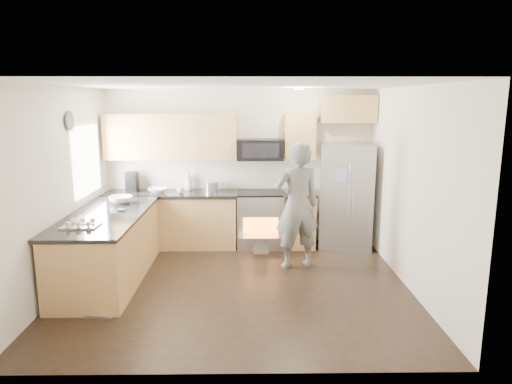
{
  "coord_description": "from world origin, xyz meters",
  "views": [
    {
      "loc": [
        0.18,
        -5.7,
        2.42
      ],
      "look_at": [
        0.26,
        0.5,
        1.17
      ],
      "focal_mm": 32.0,
      "sensor_mm": 36.0,
      "label": 1
    }
  ],
  "objects_px": {
    "stove_range": "(260,207)",
    "person": "(297,206)",
    "refrigerator": "(346,196)",
    "dish_rack": "(100,305)"
  },
  "relations": [
    {
      "from": "refrigerator",
      "to": "person",
      "type": "xyz_separation_m",
      "value": [
        -0.91,
        -0.95,
        0.06
      ]
    },
    {
      "from": "stove_range",
      "to": "refrigerator",
      "type": "bearing_deg",
      "value": -1.69
    },
    {
      "from": "person",
      "to": "refrigerator",
      "type": "bearing_deg",
      "value": -149.63
    },
    {
      "from": "stove_range",
      "to": "refrigerator",
      "type": "relative_size",
      "value": 1.03
    },
    {
      "from": "person",
      "to": "stove_range",
      "type": "bearing_deg",
      "value": -78.97
    },
    {
      "from": "dish_rack",
      "to": "stove_range",
      "type": "bearing_deg",
      "value": 51.68
    },
    {
      "from": "refrigerator",
      "to": "person",
      "type": "height_order",
      "value": "person"
    },
    {
      "from": "refrigerator",
      "to": "dish_rack",
      "type": "distance_m",
      "value": 4.18
    },
    {
      "from": "stove_range",
      "to": "person",
      "type": "xyz_separation_m",
      "value": [
        0.51,
        -1.0,
        0.25
      ]
    },
    {
      "from": "refrigerator",
      "to": "dish_rack",
      "type": "height_order",
      "value": "refrigerator"
    }
  ]
}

